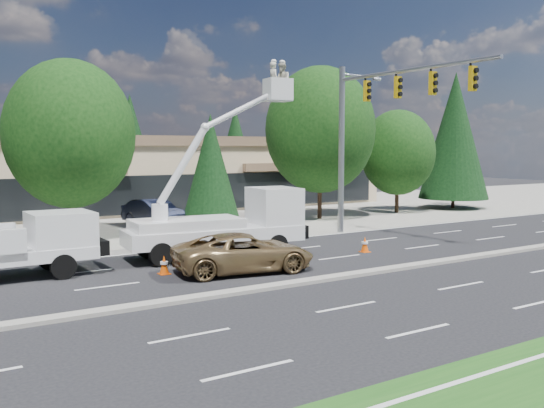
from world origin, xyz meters
TOP-DOWN VIEW (x-y plane):
  - ground at (0.00, 0.00)m, footprint 140.00×140.00m
  - concrete_apron at (0.00, 20.00)m, footprint 140.00×22.00m
  - road_median at (0.00, 0.00)m, footprint 120.00×0.55m
  - strip_mall at (0.00, 29.97)m, footprint 50.40×15.40m
  - tree_front_d at (-3.00, 15.00)m, footprint 6.58×6.58m
  - tree_front_e at (5.00, 15.00)m, footprint 3.36×3.36m
  - tree_front_f at (13.00, 15.00)m, footprint 7.17×7.17m
  - tree_front_g at (20.00, 15.00)m, footprint 5.32×5.32m
  - tree_front_h at (26.00, 15.00)m, footprint 5.28×5.28m
  - tree_back_c at (10.00, 42.00)m, footprint 5.07×5.07m
  - tree_back_d at (22.00, 42.00)m, footprint 4.63×4.63m
  - signal_mast at (10.03, 7.04)m, footprint 2.76×10.16m
  - utility_pickup at (-7.18, 6.20)m, footprint 5.98×2.41m
  - bucket_truck at (1.48, 6.10)m, footprint 8.45×3.17m
  - traffic_cone_b at (-2.61, 4.05)m, footprint 0.40×0.40m
  - traffic_cone_c at (1.86, 3.23)m, footprint 0.40×0.40m
  - traffic_cone_d at (6.79, 3.62)m, footprint 0.40×0.40m
  - minivan at (0.06, 2.80)m, footprint 5.65×3.35m
  - parked_car_east at (2.43, 17.33)m, footprint 2.67×5.10m

SIDE VIEW (x-z plane):
  - ground at x=0.00m, z-range 0.00..0.00m
  - concrete_apron at x=0.00m, z-range 0.00..0.01m
  - road_median at x=0.00m, z-range 0.00..0.12m
  - traffic_cone_b at x=-2.61m, z-range -0.01..0.69m
  - traffic_cone_c at x=1.86m, z-range -0.01..0.69m
  - traffic_cone_d at x=6.79m, z-range -0.01..0.69m
  - minivan at x=0.06m, z-range 0.00..1.47m
  - parked_car_east at x=2.43m, z-range 0.00..1.60m
  - utility_pickup at x=-7.18m, z-range -0.20..2.09m
  - bucket_truck at x=1.48m, z-range -2.36..6.11m
  - strip_mall at x=0.00m, z-range 0.08..5.58m
  - tree_front_e at x=5.00m, z-range 0.24..6.87m
  - tree_front_g at x=20.00m, z-range 0.63..8.01m
  - tree_back_d at x=22.00m, z-range 0.33..9.47m
  - tree_front_d at x=-3.00m, z-range 0.78..9.90m
  - tree_back_c at x=10.00m, z-range 0.36..10.36m
  - tree_front_h at x=26.00m, z-range 0.38..10.79m
  - tree_front_f at x=13.00m, z-range 0.85..10.79m
  - signal_mast at x=10.03m, z-range 1.56..10.56m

